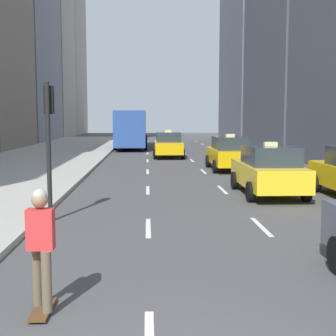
% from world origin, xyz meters
% --- Properties ---
extents(sidewalk_left, '(8.00, 66.00, 0.15)m').
position_xyz_m(sidewalk_left, '(-7.00, 27.00, 0.07)').
color(sidewalk_left, '#ADAAA3').
rests_on(sidewalk_left, ground).
extents(lane_markings, '(5.72, 56.00, 0.01)m').
position_xyz_m(lane_markings, '(2.60, 23.00, 0.01)').
color(lane_markings, white).
rests_on(lane_markings, ground).
extents(taxi_lead, '(2.02, 4.40, 1.87)m').
position_xyz_m(taxi_lead, '(4.00, 12.72, 0.88)').
color(taxi_lead, yellow).
rests_on(taxi_lead, ground).
extents(taxi_second, '(2.02, 4.40, 1.87)m').
position_xyz_m(taxi_second, '(4.00, 20.55, 0.88)').
color(taxi_second, yellow).
rests_on(taxi_second, ground).
extents(taxi_third, '(2.02, 4.40, 1.87)m').
position_xyz_m(taxi_third, '(1.20, 28.28, 0.88)').
color(taxi_third, yellow).
rests_on(taxi_third, ground).
extents(city_bus, '(2.80, 11.61, 3.25)m').
position_xyz_m(city_bus, '(-1.61, 38.69, 1.79)').
color(city_bus, '#2D519E').
rests_on(city_bus, ground).
extents(skateboarder, '(0.36, 0.80, 1.75)m').
position_xyz_m(skateboarder, '(-1.67, 3.05, 0.96)').
color(skateboarder, brown).
rests_on(skateboarder, ground).
extents(traffic_light_pole, '(0.24, 0.42, 3.60)m').
position_xyz_m(traffic_light_pole, '(-2.75, 8.95, 2.41)').
color(traffic_light_pole, black).
rests_on(traffic_light_pole, ground).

